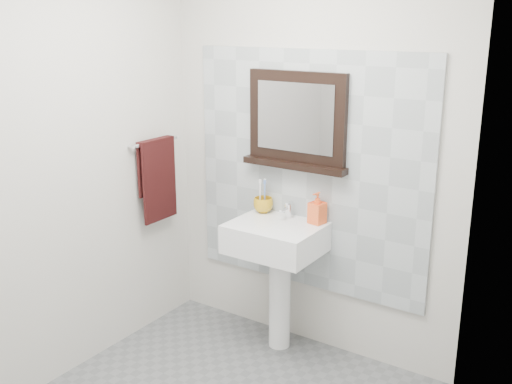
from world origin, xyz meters
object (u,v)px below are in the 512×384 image
Objects in this scene: soap_dispenser at (317,208)px; hand_towel at (157,173)px; toothbrush_cup at (263,205)px; pedestal_sink at (276,251)px; framed_mirror at (297,122)px.

hand_towel is at bearing -155.28° from soap_dispenser.
pedestal_sink is at bearing -36.44° from toothbrush_cup.
framed_mirror is (-0.18, 0.04, 0.50)m from soap_dispenser.
toothbrush_cup is 0.23× the size of hand_towel.
toothbrush_cup is 0.40m from soap_dispenser.
toothbrush_cup is 0.64× the size of soap_dispenser.
pedestal_sink is 0.38m from soap_dispenser.
pedestal_sink is at bearing 8.80° from hand_towel.
pedestal_sink is 0.95m from hand_towel.
soap_dispenser is 0.54m from framed_mirror.
framed_mirror is 1.00m from hand_towel.
hand_towel is (-0.85, -0.13, 0.41)m from pedestal_sink.
pedestal_sink is 4.89× the size of soap_dispenser.
toothbrush_cup is at bearing -167.90° from framed_mirror.
hand_towel reaches higher than pedestal_sink.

